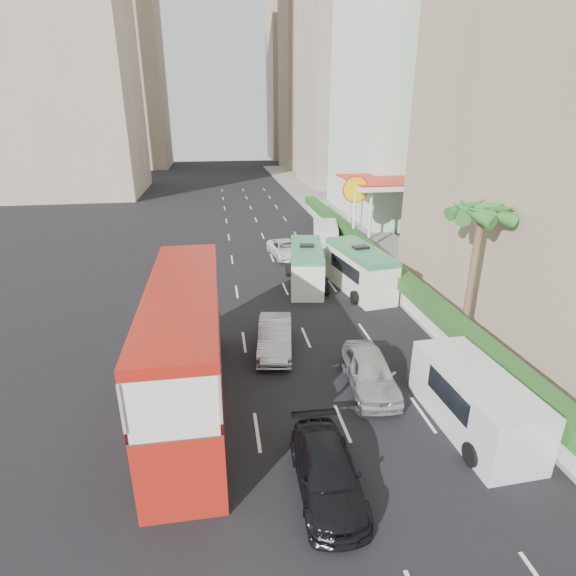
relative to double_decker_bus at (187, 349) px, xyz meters
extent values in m
plane|color=black|center=(6.00, 0.00, -2.53)|extent=(200.00, 200.00, 0.00)
cube|color=#A81B11|center=(0.00, 0.00, 0.00)|extent=(2.50, 11.00, 5.06)
imported|color=#B7B9BE|center=(3.85, 3.92, -2.53)|extent=(2.23, 4.69, 1.48)
imported|color=#B7B9BE|center=(7.35, 0.11, -2.53)|extent=(2.17, 4.67, 1.55)
imported|color=black|center=(4.26, -4.98, -2.53)|extent=(1.95, 4.59, 1.32)
imported|color=silver|center=(6.73, 19.14, -2.53)|extent=(2.80, 4.93, 1.30)
cube|color=silver|center=(7.10, 12.49, -1.18)|extent=(2.98, 6.33, 2.70)
cube|color=silver|center=(10.31, 11.02, -1.11)|extent=(3.06, 6.66, 2.84)
cube|color=silver|center=(10.20, -2.94, -1.42)|extent=(2.44, 5.65, 2.23)
cube|color=silver|center=(10.54, 21.41, -1.53)|extent=(2.99, 5.31, 2.00)
cube|color=#99968C|center=(15.00, 25.00, -2.44)|extent=(6.00, 120.00, 0.18)
cube|color=silver|center=(12.20, 14.00, -1.85)|extent=(0.30, 44.00, 1.00)
cube|color=#2D6626|center=(12.20, 14.00, -1.00)|extent=(1.10, 44.00, 0.70)
cylinder|color=brown|center=(13.80, 4.00, 0.85)|extent=(0.36, 0.36, 6.40)
cube|color=silver|center=(16.00, 23.00, 0.22)|extent=(6.50, 8.00, 5.50)
cube|color=tan|center=(24.00, 58.00, 22.47)|extent=(16.00, 16.00, 50.00)
cube|color=tan|center=(23.00, 82.00, 19.47)|extent=(14.00, 14.00, 44.00)
cube|color=tan|center=(23.00, 104.00, 17.47)|extent=(14.00, 14.00, 40.00)
cube|color=tan|center=(-16.00, 90.00, 20.47)|extent=(16.00, 16.00, 46.00)
camera|label=1|loc=(1.40, -15.33, 8.28)|focal=28.00mm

